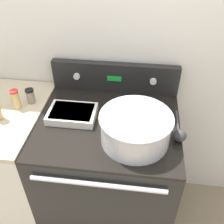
# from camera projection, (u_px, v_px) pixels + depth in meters

# --- Properties ---
(kitchen_wall) EXTENTS (8.00, 0.05, 2.50)m
(kitchen_wall) POSITION_uv_depth(u_px,v_px,m) (116.00, 41.00, 1.57)
(kitchen_wall) COLOR silver
(kitchen_wall) RESTS_ON ground_plane
(stove_range) EXTENTS (0.80, 0.73, 0.93)m
(stove_range) POSITION_uv_depth(u_px,v_px,m) (109.00, 175.00, 1.76)
(stove_range) COLOR black
(stove_range) RESTS_ON ground_plane
(control_panel) EXTENTS (0.80, 0.07, 0.20)m
(control_panel) POSITION_uv_depth(u_px,v_px,m) (115.00, 77.00, 1.66)
(control_panel) COLOR black
(control_panel) RESTS_ON stove_range
(side_counter) EXTENTS (0.57, 0.70, 0.95)m
(side_counter) POSITION_uv_depth(u_px,v_px,m) (12.00, 164.00, 1.83)
(side_counter) COLOR silver
(side_counter) RESTS_ON ground_plane
(mixing_bowl) EXTENTS (0.37, 0.37, 0.16)m
(mixing_bowl) POSITION_uv_depth(u_px,v_px,m) (136.00, 127.00, 1.30)
(mixing_bowl) COLOR silver
(mixing_bowl) RESTS_ON stove_range
(casserole_dish) EXTENTS (0.27, 0.19, 0.05)m
(casserole_dish) POSITION_uv_depth(u_px,v_px,m) (72.00, 113.00, 1.49)
(casserole_dish) COLOR silver
(casserole_dish) RESTS_ON stove_range
(ladle) EXTENTS (0.07, 0.27, 0.07)m
(ladle) POSITION_uv_depth(u_px,v_px,m) (180.00, 134.00, 1.35)
(ladle) COLOR #333338
(ladle) RESTS_ON stove_range
(spice_jar_black_cap) EXTENTS (0.05, 0.05, 0.09)m
(spice_jar_black_cap) POSITION_uv_depth(u_px,v_px,m) (30.00, 96.00, 1.57)
(spice_jar_black_cap) COLOR gray
(spice_jar_black_cap) RESTS_ON side_counter
(spice_jar_red_cap) EXTENTS (0.05, 0.05, 0.12)m
(spice_jar_red_cap) POSITION_uv_depth(u_px,v_px,m) (16.00, 99.00, 1.52)
(spice_jar_red_cap) COLOR tan
(spice_jar_red_cap) RESTS_ON side_counter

